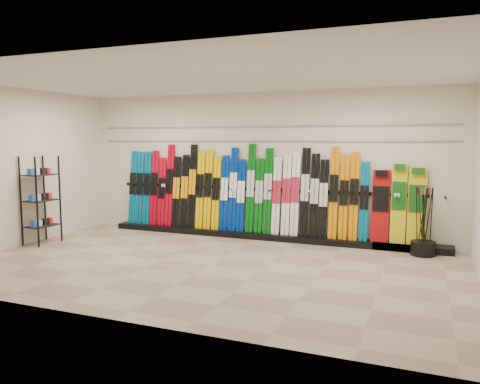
% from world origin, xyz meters
% --- Properties ---
extents(floor, '(8.00, 8.00, 0.00)m').
position_xyz_m(floor, '(0.00, 0.00, 0.00)').
color(floor, gray).
rests_on(floor, ground).
extents(back_wall, '(8.00, 0.00, 8.00)m').
position_xyz_m(back_wall, '(0.00, 2.50, 1.50)').
color(back_wall, beige).
rests_on(back_wall, floor).
extents(left_wall, '(0.00, 5.00, 5.00)m').
position_xyz_m(left_wall, '(-4.00, 0.00, 1.50)').
color(left_wall, beige).
rests_on(left_wall, floor).
extents(ceiling, '(8.00, 8.00, 0.00)m').
position_xyz_m(ceiling, '(0.00, 0.00, 3.00)').
color(ceiling, silver).
rests_on(ceiling, back_wall).
extents(ski_rack_base, '(8.00, 0.40, 0.12)m').
position_xyz_m(ski_rack_base, '(0.22, 2.28, 0.06)').
color(ski_rack_base, black).
rests_on(ski_rack_base, floor).
extents(skis, '(5.37, 0.25, 1.83)m').
position_xyz_m(skis, '(-0.46, 2.33, 0.94)').
color(skis, '#015B83').
rests_on(skis, ski_rack_base).
extents(snowboards, '(0.96, 0.23, 1.47)m').
position_xyz_m(snowboards, '(2.78, 2.35, 0.82)').
color(snowboards, '#990C0C').
rests_on(snowboards, ski_rack_base).
extents(accessory_rack, '(0.40, 0.60, 1.72)m').
position_xyz_m(accessory_rack, '(-3.75, 0.26, 0.86)').
color(accessory_rack, black).
rests_on(accessory_rack, floor).
extents(pole_bin, '(0.42, 0.42, 0.25)m').
position_xyz_m(pole_bin, '(3.22, 1.98, 0.12)').
color(pole_bin, black).
rests_on(pole_bin, floor).
extents(ski_poles, '(0.29, 0.28, 1.18)m').
position_xyz_m(ski_poles, '(3.22, 2.04, 0.61)').
color(ski_poles, black).
rests_on(ski_poles, pole_bin).
extents(slatwall_rail_0, '(7.60, 0.02, 0.03)m').
position_xyz_m(slatwall_rail_0, '(0.00, 2.48, 2.00)').
color(slatwall_rail_0, gray).
rests_on(slatwall_rail_0, back_wall).
extents(slatwall_rail_1, '(7.60, 0.02, 0.03)m').
position_xyz_m(slatwall_rail_1, '(0.00, 2.48, 2.30)').
color(slatwall_rail_1, gray).
rests_on(slatwall_rail_1, back_wall).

